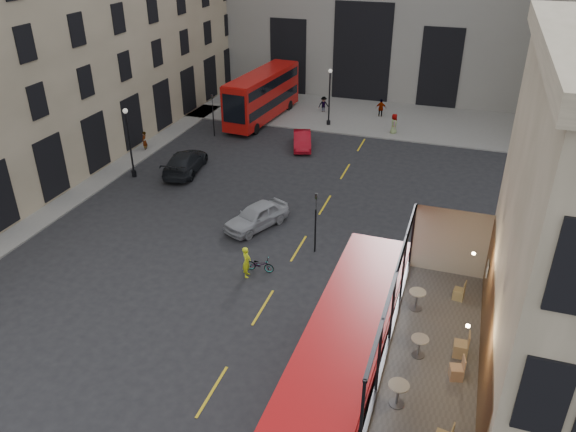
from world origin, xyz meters
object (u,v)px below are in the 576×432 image
(bus_far, at_px, (263,94))
(cafe_table_far, at_px, (417,297))
(bicycle, at_px, (260,264))
(pedestrian_b, at_px, (324,105))
(car_b, at_px, (302,140))
(pedestrian_c, at_px, (381,108))
(pedestrian_a, at_px, (230,119))
(bus_near, at_px, (347,362))
(cafe_table_near, at_px, (398,391))
(traffic_light_far, at_px, (213,110))
(traffic_light_near, at_px, (316,215))
(street_lamp_a, at_px, (130,147))
(cafe_table_mid, at_px, (419,344))
(pedestrian_d, at_px, (394,124))
(cafe_chair_b, at_px, (457,372))
(cafe_chair_c, at_px, (461,348))
(cyclist, at_px, (247,262))
(street_lamp_b, at_px, (329,101))
(pedestrian_e, at_px, (144,141))
(car_c, at_px, (185,162))
(cafe_chair_d, at_px, (459,294))
(car_a, at_px, (257,216))

(bus_far, distance_m, cafe_table_far, 36.45)
(bicycle, bearing_deg, pedestrian_b, 5.33)
(car_b, bearing_deg, pedestrian_c, 46.47)
(pedestrian_a, bearing_deg, bicycle, -86.27)
(bus_near, xyz_separation_m, cafe_table_near, (2.18, -3.30, 2.40))
(traffic_light_far, bearing_deg, traffic_light_near, -48.81)
(street_lamp_a, xyz_separation_m, cafe_table_mid, (23.03, -18.36, 2.69))
(bicycle, distance_m, pedestrian_d, 24.83)
(car_b, xyz_separation_m, cafe_chair_b, (13.95, -28.77, 4.17))
(cafe_chair_c, bearing_deg, cyclist, 143.53)
(street_lamp_b, xyz_separation_m, pedestrian_e, (-13.00, -11.08, -1.55))
(car_b, distance_m, cafe_table_far, 28.73)
(pedestrian_d, distance_m, cafe_table_far, 32.20)
(car_c, xyz_separation_m, pedestrian_c, (11.91, 17.94, 0.09))
(cafe_table_near, bearing_deg, pedestrian_c, 100.40)
(pedestrian_d, relative_size, cafe_chair_b, 2.26)
(bus_far, bearing_deg, cafe_table_far, -60.14)
(street_lamp_a, xyz_separation_m, bicycle, (13.67, -8.96, -1.97))
(cafe_chair_b, bearing_deg, pedestrian_c, 103.10)
(street_lamp_b, xyz_separation_m, car_c, (-7.69, -13.96, -1.58))
(cyclist, bearing_deg, pedestrian_d, -19.94)
(traffic_light_far, relative_size, street_lamp_a, 0.71)
(traffic_light_far, xyz_separation_m, pedestrian_d, (15.18, 5.62, -1.48))
(cyclist, distance_m, pedestrian_a, 24.60)
(cafe_table_mid, distance_m, cafe_table_far, 2.55)
(cafe_chair_c, relative_size, cafe_chair_d, 1.18)
(bus_far, relative_size, cafe_chair_b, 13.98)
(car_b, bearing_deg, cafe_table_near, -85.98)
(traffic_light_near, relative_size, pedestrian_d, 2.02)
(cafe_chair_d, bearing_deg, cafe_table_mid, -106.41)
(street_lamp_b, bearing_deg, pedestrian_d, -3.56)
(pedestrian_a, bearing_deg, car_a, -85.12)
(bicycle, xyz_separation_m, cafe_table_mid, (9.36, -9.40, 4.66))
(bicycle, height_order, cafe_chair_c, cafe_chair_c)
(bus_far, height_order, pedestrian_e, bus_far)
(cafe_table_far, height_order, cafe_chair_d, cafe_chair_d)
(pedestrian_a, distance_m, cafe_table_far, 35.07)
(street_lamp_a, bearing_deg, cafe_table_far, -34.98)
(car_c, bearing_deg, pedestrian_b, -118.59)
(bus_near, bearing_deg, car_b, 110.52)
(car_a, bearing_deg, street_lamp_a, -175.42)
(traffic_light_far, distance_m, bicycle, 22.35)
(bus_far, xyz_separation_m, cafe_table_far, (18.10, -31.53, 2.55))
(cyclist, bearing_deg, pedestrian_b, -3.84)
(pedestrian_c, height_order, cafe_table_far, cafe_table_far)
(car_c, bearing_deg, bicycle, 124.31)
(traffic_light_far, distance_m, cyclist, 22.64)
(cafe_table_far, bearing_deg, pedestrian_c, 101.71)
(bus_near, xyz_separation_m, cafe_chair_c, (3.86, -0.50, 2.17))
(traffic_light_near, distance_m, cafe_table_mid, 14.47)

